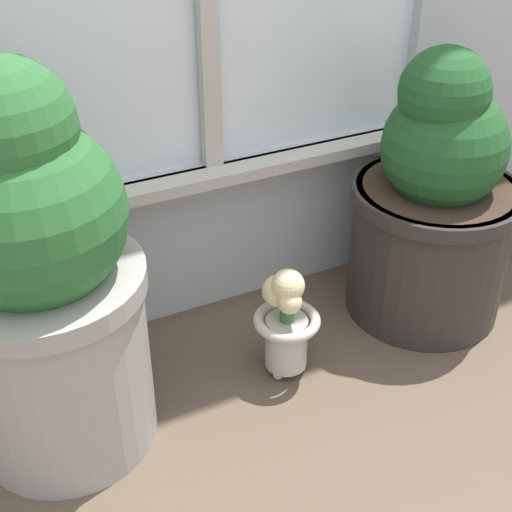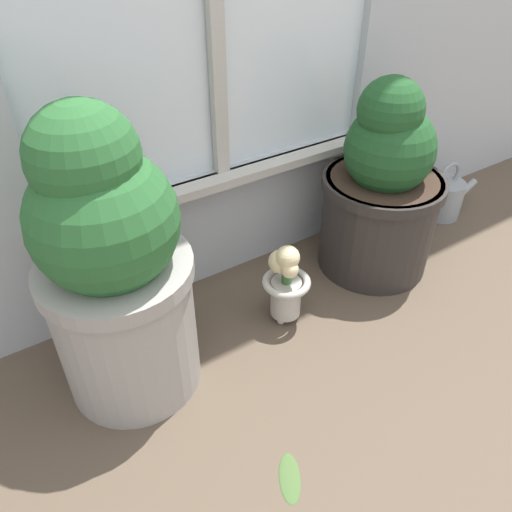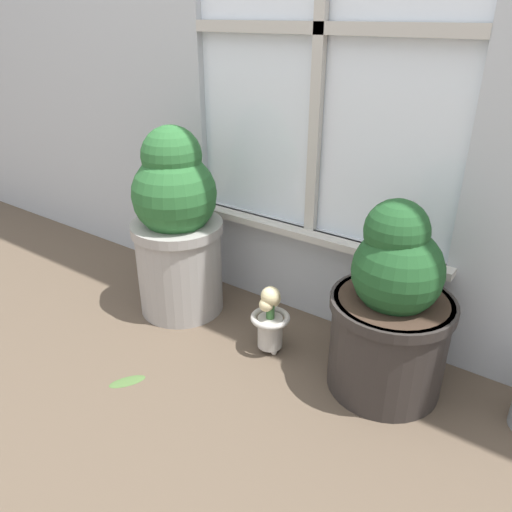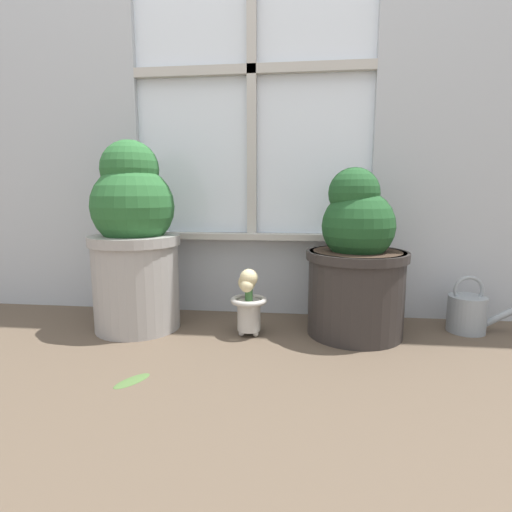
{
  "view_description": "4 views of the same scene",
  "coord_description": "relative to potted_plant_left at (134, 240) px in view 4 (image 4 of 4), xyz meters",
  "views": [
    {
      "loc": [
        -0.49,
        -0.53,
        0.96
      ],
      "look_at": [
        -0.03,
        0.41,
        0.27
      ],
      "focal_mm": 50.0,
      "sensor_mm": 36.0,
      "label": 1
    },
    {
      "loc": [
        -0.58,
        -0.4,
        0.96
      ],
      "look_at": [
        -0.03,
        0.45,
        0.2
      ],
      "focal_mm": 35.0,
      "sensor_mm": 36.0,
      "label": 2
    },
    {
      "loc": [
        0.77,
        -0.73,
        1.01
      ],
      "look_at": [
        -0.04,
        0.4,
        0.32
      ],
      "focal_mm": 35.0,
      "sensor_mm": 36.0,
      "label": 3
    },
    {
      "loc": [
        0.21,
        -0.94,
        0.5
      ],
      "look_at": [
        0.05,
        0.4,
        0.28
      ],
      "focal_mm": 28.0,
      "sensor_mm": 36.0,
      "label": 4
    }
  ],
  "objects": [
    {
      "name": "ground_plane",
      "position": [
        0.39,
        -0.42,
        -0.33
      ],
      "size": [
        10.0,
        10.0,
        0.0
      ],
      "primitive_type": "plane",
      "color": "brown"
    },
    {
      "name": "potted_plant_left",
      "position": [
        0.0,
        0.0,
        0.0
      ],
      "size": [
        0.32,
        0.32,
        0.68
      ],
      "color": "#9E9993",
      "rests_on": "ground_plane"
    },
    {
      "name": "potted_plant_right",
      "position": [
        0.79,
        0.03,
        -0.08
      ],
      "size": [
        0.35,
        0.35,
        0.58
      ],
      "color": "#2D2826",
      "rests_on": "ground_plane"
    },
    {
      "name": "flower_vase",
      "position": [
        0.42,
        -0.03,
        -0.2
      ],
      "size": [
        0.13,
        0.13,
        0.24
      ],
      "color": "#BCB7AD",
      "rests_on": "ground_plane"
    },
    {
      "name": "watering_can",
      "position": [
        1.19,
        0.1,
        -0.26
      ],
      "size": [
        0.23,
        0.13,
        0.21
      ],
      "color": "gray",
      "rests_on": "ground_plane"
    },
    {
      "name": "fallen_leaf",
      "position": [
        0.16,
        -0.41,
        -0.33
      ],
      "size": [
        0.09,
        0.12,
        0.01
      ],
      "color": "#476633",
      "rests_on": "ground_plane"
    }
  ]
}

